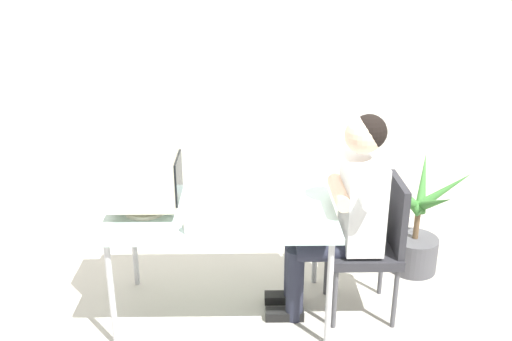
% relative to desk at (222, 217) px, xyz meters
% --- Properties ---
extents(ground_plane, '(12.00, 12.00, 0.00)m').
position_rel_desk_xyz_m(ground_plane, '(0.00, 0.00, -0.67)').
color(ground_plane, '#B2ADA3').
extents(wall_back, '(8.00, 0.10, 3.00)m').
position_rel_desk_xyz_m(wall_back, '(0.30, 1.40, 0.83)').
color(wall_back, silver).
rests_on(wall_back, ground_plane).
extents(desk, '(1.35, 0.78, 0.72)m').
position_rel_desk_xyz_m(desk, '(0.00, 0.00, 0.00)').
color(desk, '#B7B7BC').
rests_on(desk, ground_plane).
extents(crt_monitor, '(0.41, 0.34, 0.37)m').
position_rel_desk_xyz_m(crt_monitor, '(-0.45, -0.02, 0.26)').
color(crt_monitor, beige).
rests_on(crt_monitor, desk).
extents(keyboard, '(0.16, 0.46, 0.03)m').
position_rel_desk_xyz_m(keyboard, '(-0.12, -0.02, 0.06)').
color(keyboard, beige).
rests_on(keyboard, desk).
extents(office_chair, '(0.43, 0.43, 0.90)m').
position_rel_desk_xyz_m(office_chair, '(0.93, 0.00, -0.17)').
color(office_chair, '#4C4C51').
rests_on(office_chair, ground_plane).
extents(person_seated, '(0.69, 0.59, 1.30)m').
position_rel_desk_xyz_m(person_seated, '(0.75, 0.00, 0.05)').
color(person_seated, silver).
rests_on(person_seated, ground_plane).
extents(potted_plant, '(0.70, 0.69, 0.83)m').
position_rel_desk_xyz_m(potted_plant, '(1.35, 0.50, -0.38)').
color(potted_plant, '#4C4C51').
rests_on(potted_plant, ground_plane).
extents(desk_mug, '(0.07, 0.08, 0.09)m').
position_rel_desk_xyz_m(desk_mug, '(-0.16, -0.30, 0.09)').
color(desk_mug, white).
rests_on(desk_mug, desk).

